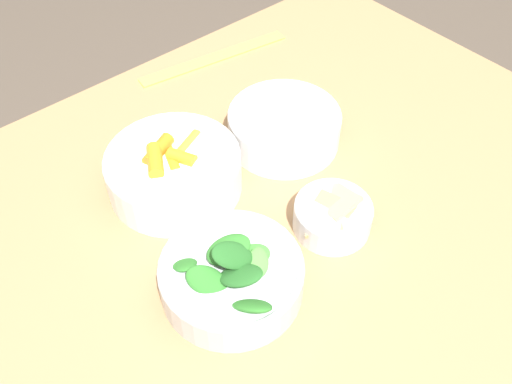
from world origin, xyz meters
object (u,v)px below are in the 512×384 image
object	(u,v)px
bowl_carrots	(174,170)
bowl_cookies	(332,214)
bowl_greens	(232,275)
bowl_beans_hotdog	(284,128)
ruler	(215,58)

from	to	relation	value
bowl_carrots	bowl_cookies	size ratio (longest dim) A/B	1.76
bowl_carrots	bowl_cookies	bearing A→B (deg)	-59.21
bowl_carrots	bowl_greens	distance (m)	0.20
bowl_greens	bowl_carrots	bearing A→B (deg)	75.73
bowl_greens	bowl_beans_hotdog	size ratio (longest dim) A/B	1.02
bowl_greens	bowl_beans_hotdog	distance (m)	0.29
bowl_greens	bowl_beans_hotdog	bearing A→B (deg)	34.53
bowl_carrots	bowl_greens	bearing A→B (deg)	-104.27
bowl_cookies	bowl_carrots	bearing A→B (deg)	120.79
bowl_cookies	ruler	distance (m)	0.45
bowl_beans_hotdog	bowl_cookies	xyz separation A→B (m)	(-0.07, -0.18, -0.00)
ruler	bowl_cookies	bearing A→B (deg)	-106.21
bowl_greens	bowl_cookies	world-z (taller)	bowl_greens
bowl_carrots	bowl_cookies	xyz separation A→B (m)	(0.12, -0.21, -0.01)
bowl_cookies	ruler	xyz separation A→B (m)	(0.13, 0.43, -0.02)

